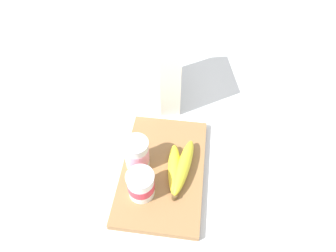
{
  "coord_description": "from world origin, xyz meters",
  "views": [
    {
      "loc": [
        -0.44,
        -0.07,
        0.73
      ],
      "look_at": [
        0.11,
        0.0,
        0.07
      ],
      "focal_mm": 32.38,
      "sensor_mm": 36.0,
      "label": 1
    }
  ],
  "objects_px": {
    "cereal_box": "(167,65)",
    "banana_bunch": "(180,167)",
    "yogurt_cup_back": "(137,154)",
    "cutting_board": "(163,170)",
    "yogurt_cup_front": "(141,185)"
  },
  "relations": [
    {
      "from": "yogurt_cup_front",
      "to": "banana_bunch",
      "type": "height_order",
      "value": "yogurt_cup_front"
    },
    {
      "from": "cutting_board",
      "to": "banana_bunch",
      "type": "distance_m",
      "value": 0.05
    },
    {
      "from": "cereal_box",
      "to": "yogurt_cup_back",
      "type": "distance_m",
      "value": 0.31
    },
    {
      "from": "cutting_board",
      "to": "banana_bunch",
      "type": "xyz_separation_m",
      "value": [
        -0.0,
        -0.05,
        0.03
      ]
    },
    {
      "from": "yogurt_cup_front",
      "to": "cereal_box",
      "type": "bearing_deg",
      "value": -1.9
    },
    {
      "from": "yogurt_cup_back",
      "to": "banana_bunch",
      "type": "distance_m",
      "value": 0.12
    },
    {
      "from": "yogurt_cup_back",
      "to": "banana_bunch",
      "type": "height_order",
      "value": "yogurt_cup_back"
    },
    {
      "from": "cereal_box",
      "to": "yogurt_cup_back",
      "type": "bearing_deg",
      "value": 159.41
    },
    {
      "from": "cereal_box",
      "to": "yogurt_cup_back",
      "type": "height_order",
      "value": "cereal_box"
    },
    {
      "from": "cutting_board",
      "to": "yogurt_cup_back",
      "type": "xyz_separation_m",
      "value": [
        0.01,
        0.07,
        0.06
      ]
    },
    {
      "from": "cereal_box",
      "to": "banana_bunch",
      "type": "height_order",
      "value": "cereal_box"
    },
    {
      "from": "cereal_box",
      "to": "banana_bunch",
      "type": "xyz_separation_m",
      "value": [
        -0.32,
        -0.08,
        -0.09
      ]
    },
    {
      "from": "cereal_box",
      "to": "banana_bunch",
      "type": "bearing_deg",
      "value": -179.69
    },
    {
      "from": "cereal_box",
      "to": "banana_bunch",
      "type": "relative_size",
      "value": 1.36
    },
    {
      "from": "cutting_board",
      "to": "yogurt_cup_front",
      "type": "bearing_deg",
      "value": 151.45
    }
  ]
}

